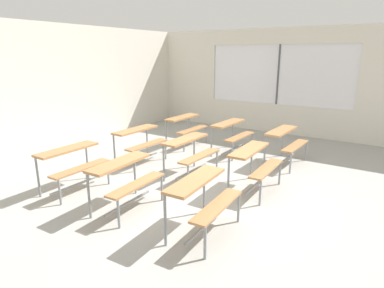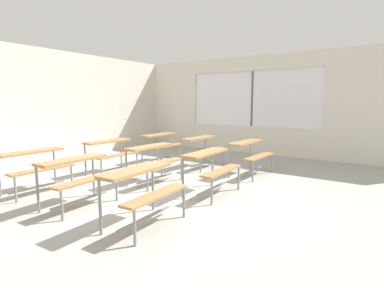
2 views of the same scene
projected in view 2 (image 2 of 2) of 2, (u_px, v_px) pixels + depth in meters
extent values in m
cube|color=#9E9E99|center=(160.00, 197.00, 5.18)|extent=(10.00, 9.00, 0.05)
cube|color=silver|center=(22.00, 106.00, 7.50)|extent=(10.00, 0.12, 3.00)
cube|color=silver|center=(266.00, 141.00, 9.19)|extent=(0.12, 9.00, 0.85)
cube|color=silver|center=(269.00, 62.00, 8.86)|extent=(0.12, 9.00, 0.45)
cube|color=silver|center=(175.00, 99.00, 11.01)|extent=(0.12, 1.90, 1.70)
cube|color=white|center=(252.00, 99.00, 9.29)|extent=(0.02, 4.20, 1.70)
cube|color=#4C5156|center=(252.00, 99.00, 9.29)|extent=(0.06, 0.05, 1.70)
cube|color=#A87547|center=(136.00, 170.00, 3.89)|extent=(1.12, 0.38, 0.04)
cube|color=#A87547|center=(156.00, 195.00, 3.76)|extent=(1.11, 0.28, 0.03)
cylinder|color=gray|center=(100.00, 206.00, 3.59)|extent=(0.04, 0.04, 0.72)
cylinder|color=gray|center=(153.00, 186.00, 4.43)|extent=(0.04, 0.04, 0.72)
cylinder|color=gray|center=(135.00, 227.00, 3.33)|extent=(0.04, 0.04, 0.44)
cylinder|color=gray|center=(184.00, 202.00, 4.17)|extent=(0.04, 0.04, 0.44)
cube|color=gray|center=(146.00, 218.00, 3.90)|extent=(1.00, 0.08, 0.03)
cube|color=#A87547|center=(206.00, 153.00, 5.23)|extent=(1.11, 0.35, 0.04)
cube|color=#A87547|center=(222.00, 171.00, 5.10)|extent=(1.11, 0.25, 0.03)
cylinder|color=gray|center=(183.00, 178.00, 4.94)|extent=(0.04, 0.04, 0.72)
cylinder|color=gray|center=(212.00, 167.00, 5.77)|extent=(0.04, 0.04, 0.72)
cylinder|color=gray|center=(212.00, 191.00, 4.67)|extent=(0.04, 0.04, 0.44)
cylinder|color=gray|center=(239.00, 178.00, 5.49)|extent=(0.04, 0.04, 0.44)
cube|color=gray|center=(212.00, 188.00, 5.24)|extent=(1.00, 0.06, 0.03)
cube|color=#A87547|center=(246.00, 142.00, 6.60)|extent=(1.11, 0.37, 0.04)
cube|color=#A87547|center=(259.00, 156.00, 6.45)|extent=(1.11, 0.27, 0.03)
cylinder|color=gray|center=(229.00, 161.00, 6.34)|extent=(0.04, 0.04, 0.72)
cylinder|color=gray|center=(250.00, 155.00, 7.13)|extent=(0.04, 0.04, 0.72)
cylinder|color=gray|center=(253.00, 171.00, 6.03)|extent=(0.04, 0.04, 0.44)
cylinder|color=gray|center=(272.00, 163.00, 6.82)|extent=(0.04, 0.04, 0.44)
cube|color=gray|center=(251.00, 171.00, 6.61)|extent=(1.00, 0.07, 0.03)
cube|color=#A87547|center=(72.00, 160.00, 4.61)|extent=(1.11, 0.37, 0.04)
cube|color=#A87547|center=(87.00, 180.00, 4.48)|extent=(1.11, 0.27, 0.03)
cylinder|color=gray|center=(37.00, 189.00, 4.31)|extent=(0.04, 0.04, 0.72)
cylinder|color=gray|center=(93.00, 175.00, 5.15)|extent=(0.04, 0.04, 0.72)
cylinder|color=gray|center=(62.00, 205.00, 4.04)|extent=(0.04, 0.04, 0.44)
cylinder|color=gray|center=(117.00, 187.00, 4.88)|extent=(0.04, 0.04, 0.44)
cube|color=gray|center=(80.00, 200.00, 4.62)|extent=(1.00, 0.08, 0.03)
cube|color=#A87547|center=(150.00, 147.00, 5.95)|extent=(1.11, 0.35, 0.04)
cube|color=#A87547|center=(162.00, 162.00, 5.80)|extent=(1.10, 0.25, 0.03)
cylinder|color=gray|center=(126.00, 168.00, 5.68)|extent=(0.04, 0.04, 0.72)
cylinder|color=gray|center=(162.00, 160.00, 6.48)|extent=(0.04, 0.04, 0.72)
cylinder|color=gray|center=(147.00, 179.00, 5.38)|extent=(0.04, 0.04, 0.44)
cylinder|color=gray|center=(182.00, 169.00, 6.18)|extent=(0.04, 0.04, 0.44)
cube|color=gray|center=(155.00, 178.00, 5.95)|extent=(1.00, 0.06, 0.03)
cube|color=#A87547|center=(199.00, 138.00, 7.40)|extent=(1.11, 0.37, 0.04)
cube|color=#A87547|center=(209.00, 150.00, 7.24)|extent=(1.11, 0.27, 0.03)
cylinder|color=gray|center=(182.00, 155.00, 7.13)|extent=(0.04, 0.04, 0.72)
cylinder|color=gray|center=(205.00, 149.00, 7.92)|extent=(0.04, 0.04, 0.72)
cylinder|color=gray|center=(201.00, 163.00, 6.82)|extent=(0.04, 0.04, 0.44)
cylinder|color=gray|center=(223.00, 157.00, 7.62)|extent=(0.04, 0.04, 0.44)
cube|color=gray|center=(203.00, 163.00, 7.40)|extent=(1.00, 0.07, 0.03)
cube|color=#A87547|center=(31.00, 152.00, 5.33)|extent=(1.10, 0.32, 0.04)
cube|color=#A87547|center=(42.00, 169.00, 5.19)|extent=(1.10, 0.22, 0.03)
cylinder|color=gray|center=(54.00, 166.00, 5.87)|extent=(0.04, 0.04, 0.72)
cylinder|color=gray|center=(15.00, 189.00, 4.76)|extent=(0.04, 0.04, 0.44)
cylinder|color=gray|center=(72.00, 177.00, 5.58)|extent=(0.04, 0.04, 0.44)
cube|color=gray|center=(38.00, 187.00, 5.34)|extent=(1.00, 0.03, 0.03)
cube|color=#A87547|center=(108.00, 141.00, 6.76)|extent=(1.11, 0.35, 0.04)
cube|color=#A87547|center=(117.00, 155.00, 6.61)|extent=(1.11, 0.25, 0.03)
cylinder|color=gray|center=(85.00, 160.00, 6.49)|extent=(0.04, 0.04, 0.72)
cylinder|color=gray|center=(121.00, 153.00, 7.29)|extent=(0.04, 0.04, 0.72)
cylinder|color=gray|center=(101.00, 169.00, 6.19)|extent=(0.04, 0.04, 0.44)
cylinder|color=gray|center=(137.00, 162.00, 6.99)|extent=(0.04, 0.04, 0.44)
cube|color=gray|center=(113.00, 169.00, 6.76)|extent=(1.00, 0.06, 0.03)
cube|color=#A87547|center=(158.00, 135.00, 8.13)|extent=(1.11, 0.34, 0.04)
cube|color=#A87547|center=(168.00, 146.00, 7.98)|extent=(1.10, 0.24, 0.03)
cylinder|color=gray|center=(142.00, 150.00, 7.86)|extent=(0.04, 0.04, 0.72)
cylinder|color=gray|center=(167.00, 145.00, 8.66)|extent=(0.04, 0.04, 0.72)
cylinder|color=gray|center=(157.00, 157.00, 7.56)|extent=(0.04, 0.04, 0.44)
cylinder|color=gray|center=(182.00, 152.00, 8.36)|extent=(0.04, 0.04, 0.44)
cube|color=gray|center=(163.00, 158.00, 8.13)|extent=(1.00, 0.05, 0.03)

